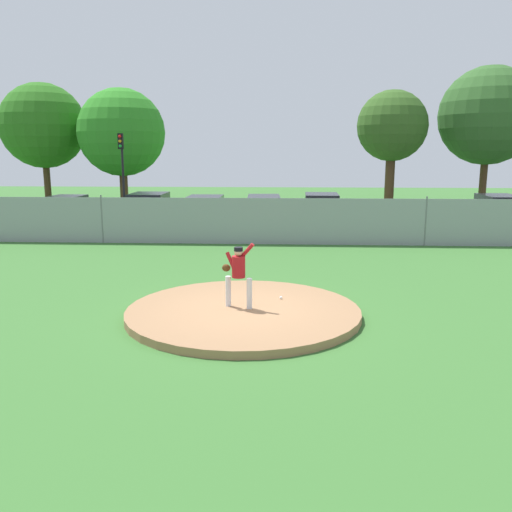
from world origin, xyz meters
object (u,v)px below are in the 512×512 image
parked_car_silver (65,213)px  traffic_cone_orange (380,223)px  pitcher_youth (238,271)px  parked_car_red (205,213)px  parked_car_slate (149,212)px  traffic_light_near (122,160)px  baseball (281,298)px  parked_car_champagne (321,212)px  parked_car_charcoal (499,214)px  parked_car_navy (264,214)px

parked_car_silver → traffic_cone_orange: 16.11m
pitcher_youth → parked_car_red: size_ratio=0.36×
parked_car_red → traffic_cone_orange: size_ratio=7.94×
parked_car_slate → traffic_light_near: (-2.58, 4.24, 2.49)m
parked_car_red → traffic_light_near: traffic_light_near is taller
pitcher_youth → traffic_light_near: bearing=114.1°
pitcher_youth → parked_car_red: pitcher_youth is taller
parked_car_red → parked_car_slate: size_ratio=1.02×
baseball → parked_car_champagne: size_ratio=0.02×
pitcher_youth → parked_car_silver: size_ratio=0.35×
pitcher_youth → parked_car_slate: 15.60m
parked_car_charcoal → traffic_cone_orange: size_ratio=8.61×
pitcher_youth → parked_car_slate: bearing=111.8°
parked_car_navy → parked_car_champagne: bearing=7.7°
parked_car_red → parked_car_navy: bearing=-6.1°
parked_car_charcoal → parked_car_navy: bearing=179.3°
baseball → parked_car_red: size_ratio=0.02×
parked_car_silver → parked_car_champagne: parked_car_champagne is taller
parked_car_navy → traffic_light_near: traffic_light_near is taller
parked_car_red → traffic_light_near: 7.37m
traffic_cone_orange → baseball: bearing=-109.3°
parked_car_navy → parked_car_slate: (-5.87, 0.33, 0.03)m
baseball → parked_car_navy: size_ratio=0.02×
parked_car_silver → traffic_light_near: size_ratio=0.94×
pitcher_youth → traffic_cone_orange: (5.99, 15.01, -0.83)m
pitcher_youth → parked_car_navy: size_ratio=0.34×
baseball → parked_car_champagne: 13.90m
parked_car_champagne → traffic_cone_orange: parked_car_champagne is taller
parked_car_red → traffic_light_near: size_ratio=0.90×
traffic_cone_orange → traffic_light_near: size_ratio=0.11×
parked_car_slate → parked_car_champagne: 8.75m
parked_car_silver → traffic_cone_orange: size_ratio=8.35×
parked_car_red → parked_car_champagne: (5.88, 0.07, 0.05)m
parked_car_slate → parked_car_red: bearing=-0.3°
parked_car_navy → parked_car_slate: bearing=176.8°
pitcher_youth → baseball: pitcher_youth is taller
baseball → parked_car_navy: (-0.95, 13.36, 0.59)m
pitcher_youth → parked_car_charcoal: 18.11m
parked_car_navy → parked_car_red: bearing=173.9°
parked_car_red → baseball: bearing=-73.9°
parked_car_slate → traffic_cone_orange: parked_car_slate is taller
parked_car_navy → pitcher_youth: bearing=-90.3°
parked_car_silver → traffic_cone_orange: bearing=2.8°
traffic_cone_orange → traffic_light_near: 15.16m
parked_car_navy → parked_car_silver: (-10.17, 0.08, -0.03)m
parked_car_red → parked_car_champagne: bearing=0.7°
parked_car_navy → traffic_light_near: 9.93m
pitcher_youth → parked_car_champagne: bearing=78.5°
parked_car_silver → parked_car_charcoal: bearing=-0.6°
parked_car_slate → traffic_light_near: 5.56m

